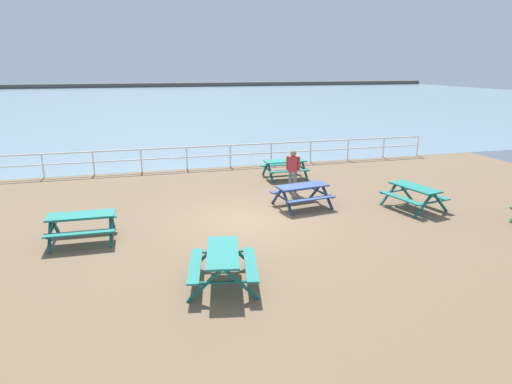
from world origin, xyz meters
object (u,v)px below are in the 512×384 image
picnic_table_near_left (414,192)px  visitor (293,169)px  picnic_table_far_right (285,165)px  picnic_table_mid_centre (82,221)px  picnic_table_far_left (302,191)px  picnic_table_near_right (223,259)px

picnic_table_near_left → visitor: bearing=37.0°
picnic_table_near_left → picnic_table_far_right: same height
picnic_table_mid_centre → picnic_table_far_right: bearing=35.4°
picnic_table_near_left → visitor: 4.47m
picnic_table_near_left → visitor: size_ratio=1.25×
picnic_table_far_left → picnic_table_near_left: bearing=-26.3°
picnic_table_near_right → picnic_table_far_left: 6.07m
picnic_table_far_left → visitor: (0.28, 1.75, 0.36)m
visitor → picnic_table_far_right: bearing=17.3°
picnic_table_mid_centre → picnic_table_far_left: (7.05, 1.28, 0.00)m
picnic_table_near_left → picnic_table_mid_centre: bearing=78.5°
picnic_table_near_left → picnic_table_far_right: bearing=16.9°
picnic_table_near_right → visitor: size_ratio=1.24×
picnic_table_near_right → picnic_table_far_right: same height
picnic_table_far_right → picnic_table_mid_centre: bearing=-146.0°
picnic_table_near_left → visitor: visitor is taller
picnic_table_far_right → picnic_table_near_left: bearing=-61.2°
picnic_table_near_right → picnic_table_mid_centre: same height
picnic_table_near_right → picnic_table_far_right: size_ratio=1.14×
picnic_table_mid_centre → picnic_table_near_left: bearing=1.7°
picnic_table_far_left → picnic_table_near_right: bearing=-136.6°
picnic_table_mid_centre → picnic_table_far_left: bearing=11.3°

